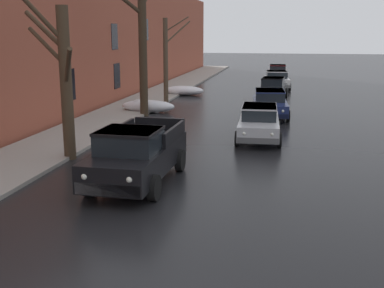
% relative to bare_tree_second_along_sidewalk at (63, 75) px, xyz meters
% --- Properties ---
extents(left_sidewalk_slab, '(3.12, 80.00, 0.12)m').
position_rel_bare_tree_second_along_sidewalk_xyz_m(left_sidewalk_slab, '(-1.39, 7.18, -2.92)').
color(left_sidewalk_slab, gray).
rests_on(left_sidewalk_slab, ground).
extents(brick_townhouse_facade, '(0.63, 80.00, 8.11)m').
position_rel_bare_tree_second_along_sidewalk_xyz_m(brick_townhouse_facade, '(-3.46, 7.19, 1.07)').
color(brick_townhouse_facade, '#9E4C38').
rests_on(brick_townhouse_facade, ground).
extents(snow_bank_near_corner_left, '(2.86, 1.34, 0.67)m').
position_rel_bare_tree_second_along_sidewalk_xyz_m(snow_bank_near_corner_left, '(0.40, 18.25, -2.65)').
color(snow_bank_near_corner_left, white).
rests_on(snow_bank_near_corner_left, ground).
extents(snow_bank_mid_block_left, '(3.04, 1.17, 0.73)m').
position_rel_bare_tree_second_along_sidewalk_xyz_m(snow_bank_mid_block_left, '(-0.07, 10.42, -2.64)').
color(snow_bank_mid_block_left, white).
rests_on(snow_bank_mid_block_left, ground).
extents(bare_tree_second_along_sidewalk, '(2.97, 2.74, 6.05)m').
position_rel_bare_tree_second_along_sidewalk_xyz_m(bare_tree_second_along_sidewalk, '(0.00, 0.00, 0.00)').
color(bare_tree_second_along_sidewalk, '#423323').
rests_on(bare_tree_second_along_sidewalk, ground).
extents(bare_tree_mid_block, '(2.20, 2.79, 7.21)m').
position_rel_bare_tree_second_along_sidewalk_xyz_m(bare_tree_mid_block, '(0.11, 9.27, 0.89)').
color(bare_tree_mid_block, '#382B1E').
rests_on(bare_tree_mid_block, ground).
extents(bare_tree_far_down_block, '(1.97, 1.68, 5.37)m').
position_rel_bare_tree_second_along_sidewalk_xyz_m(bare_tree_far_down_block, '(0.14, 14.21, -0.21)').
color(bare_tree_far_down_block, '#4C3D2D').
rests_on(bare_tree_far_down_block, ground).
extents(pickup_truck_black_approaching_near_lane, '(2.19, 5.00, 1.76)m').
position_rel_bare_tree_second_along_sidewalk_xyz_m(pickup_truck_black_approaching_near_lane, '(3.32, -2.31, -2.10)').
color(pickup_truck_black_approaching_near_lane, black).
rests_on(pickup_truck_black_approaching_near_lane, ground).
extents(sedan_silver_parked_kerbside_close, '(1.96, 4.35, 1.42)m').
position_rel_bare_tree_second_along_sidewalk_xyz_m(sedan_silver_parked_kerbside_close, '(6.54, 4.53, -2.23)').
color(sedan_silver_parked_kerbside_close, '#B7B7BC').
rests_on(sedan_silver_parked_kerbside_close, ground).
extents(sedan_darkblue_parked_kerbside_mid, '(2.18, 4.51, 1.42)m').
position_rel_bare_tree_second_along_sidewalk_xyz_m(sedan_darkblue_parked_kerbside_mid, '(6.76, 10.23, -2.23)').
color(sedan_darkblue_parked_kerbside_mid, navy).
rests_on(sedan_darkblue_parked_kerbside_mid, ground).
extents(sedan_black_parked_far_down_block, '(2.04, 4.18, 1.42)m').
position_rel_bare_tree_second_along_sidewalk_xyz_m(sedan_black_parked_far_down_block, '(6.69, 17.60, -2.23)').
color(sedan_black_parked_far_down_block, black).
rests_on(sedan_black_parked_far_down_block, ground).
extents(sedan_white_queued_behind_truck, '(2.30, 4.20, 1.42)m').
position_rel_bare_tree_second_along_sidewalk_xyz_m(sedan_white_queued_behind_truck, '(6.81, 23.42, -2.23)').
color(sedan_white_queued_behind_truck, silver).
rests_on(sedan_white_queued_behind_truck, ground).
extents(sedan_maroon_at_far_intersection, '(1.94, 4.13, 1.42)m').
position_rel_bare_tree_second_along_sidewalk_xyz_m(sedan_maroon_at_far_intersection, '(6.73, 30.82, -2.23)').
color(sedan_maroon_at_far_intersection, maroon).
rests_on(sedan_maroon_at_far_intersection, ground).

